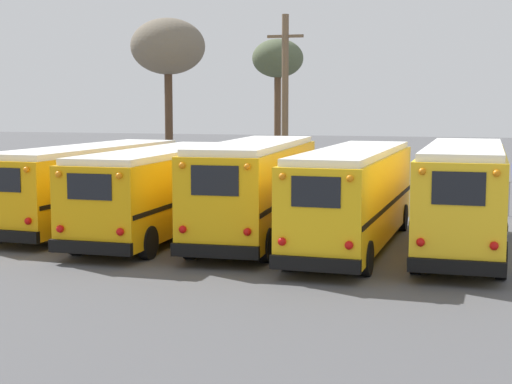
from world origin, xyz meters
TOP-DOWN VIEW (x-y plane):
  - ground_plane at (0.00, 0.00)m, footprint 160.00×160.00m
  - school_bus_0 at (-6.65, 0.65)m, footprint 3.02×10.68m
  - school_bus_1 at (-3.33, -0.61)m, footprint 2.60×10.38m
  - school_bus_2 at (0.00, -0.59)m, footprint 2.92×9.71m
  - school_bus_3 at (3.32, -0.99)m, footprint 2.68×10.55m
  - school_bus_4 at (6.65, -0.93)m, footprint 2.53×9.48m
  - utility_pole at (-2.18, 12.36)m, footprint 1.80×0.34m
  - bare_tree_0 at (-9.48, 15.20)m, footprint 4.08×4.08m
  - bare_tree_1 at (-4.84, 21.30)m, footprint 3.11×3.11m
  - fence_line at (0.00, 7.52)m, footprint 21.36×0.06m

SIDE VIEW (x-z plane):
  - ground_plane at x=0.00m, z-range 0.00..0.00m
  - fence_line at x=0.00m, z-range 0.27..1.69m
  - school_bus_0 at x=-6.65m, z-range 0.13..3.11m
  - school_bus_1 at x=-3.33m, z-range 0.14..3.12m
  - school_bus_3 at x=3.32m, z-range 0.13..3.26m
  - school_bus_2 at x=0.00m, z-range 0.14..3.42m
  - school_bus_4 at x=6.65m, z-range 0.14..3.43m
  - utility_pole at x=-2.18m, z-range 0.11..8.92m
  - bare_tree_1 at x=-4.84m, z-range 2.84..11.21m
  - bare_tree_0 at x=-9.48m, z-range 2.93..12.06m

